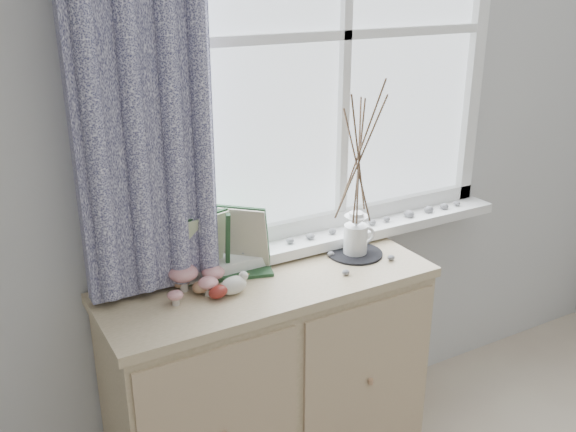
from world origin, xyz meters
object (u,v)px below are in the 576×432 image
object	(u,v)px
botanical_book	(230,245)
twig_pitcher	(359,154)
sideboard	(271,382)
toadstool_cluster	(195,277)

from	to	relation	value
botanical_book	twig_pitcher	size ratio (longest dim) A/B	0.54
sideboard	botanical_book	size ratio (longest dim) A/B	3.19
botanical_book	toadstool_cluster	bearing A→B (deg)	-153.78
botanical_book	toadstool_cluster	distance (m)	0.17
botanical_book	toadstool_cluster	xyz separation A→B (m)	(-0.15, -0.03, -0.08)
toadstool_cluster	twig_pitcher	world-z (taller)	twig_pitcher
twig_pitcher	sideboard	bearing A→B (deg)	-159.83
sideboard	botanical_book	world-z (taller)	botanical_book
twig_pitcher	botanical_book	bearing A→B (deg)	-170.25
toadstool_cluster	twig_pitcher	bearing A→B (deg)	-1.54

